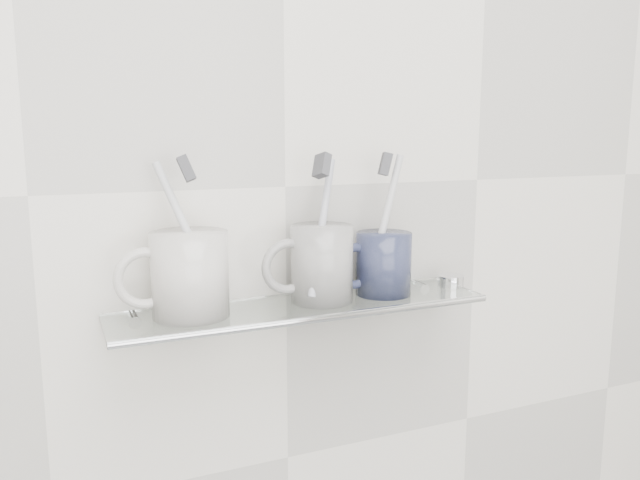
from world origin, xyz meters
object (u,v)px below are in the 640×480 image
mug_center (322,263)px  mug_right (384,263)px  mug_left (190,274)px  shelf_glass (303,307)px

mug_center → mug_right: mug_center is taller
mug_right → mug_center: bearing=173.5°
mug_left → mug_center: (0.18, 0.00, -0.00)m
mug_center → mug_right: 0.09m
shelf_glass → mug_left: (-0.15, 0.00, 0.06)m
shelf_glass → mug_center: bearing=9.5°
mug_left → mug_center: 0.18m
mug_left → mug_center: mug_left is taller
mug_left → mug_right: size_ratio=1.21×
shelf_glass → mug_right: size_ratio=5.75×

